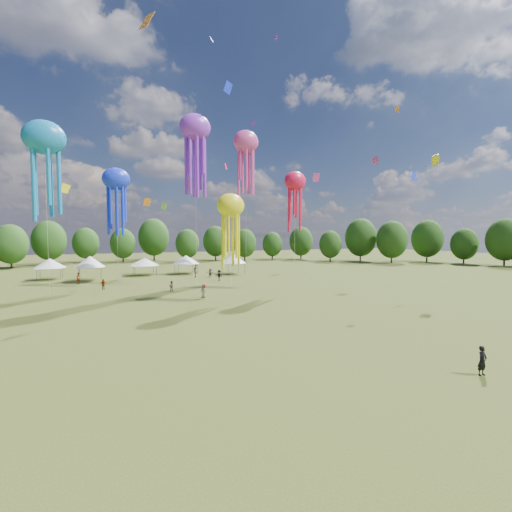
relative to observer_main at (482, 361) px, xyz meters
name	(u,v)px	position (x,y,z in m)	size (l,w,h in m)	color
ground	(329,382)	(-8.48, 2.85, -0.84)	(300.00, 300.00, 0.00)	#384416
observer_main	(482,361)	(0.00, 0.00, 0.00)	(0.61, 0.40, 1.68)	black
spectator_near	(171,286)	(-10.50, 36.84, -0.08)	(0.74, 0.58, 1.52)	gray
spectators_far	(189,275)	(-5.25, 48.37, 0.05)	(23.60, 31.90, 1.91)	gray
festival_tents	(146,261)	(-11.32, 57.94, 2.18)	(38.76, 10.70, 4.34)	#47474C
show_kites	(180,164)	(-8.09, 41.42, 18.07)	(37.10, 26.23, 28.07)	#1B34F7
small_kites	(171,107)	(-8.40, 46.28, 28.19)	(80.81, 55.90, 46.29)	#1B34F7
treeline	(137,242)	(-12.34, 65.37, 5.70)	(201.57, 95.24, 13.43)	#38281C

